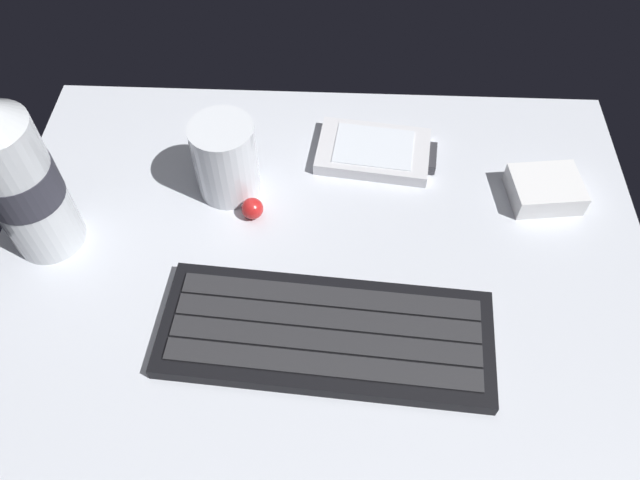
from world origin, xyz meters
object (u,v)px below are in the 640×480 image
Objects in this scene: keyboard at (326,334)px; water_bottle at (17,177)px; handheld_device at (375,151)px; charger_block at (545,189)px; trackball_mouse at (252,208)px; juice_cup at (226,161)px.

water_bottle reaches higher than keyboard.
handheld_device is 1.91× the size of charger_block.
keyboard is at bearing -59.69° from trackball_mouse.
trackball_mouse is (2.81, -3.70, -2.81)cm from juice_cup.
handheld_device is 16.34cm from juice_cup.
juice_cup is at bearing -161.39° from handheld_device.
juice_cup reaches higher than handheld_device.
keyboard is 13.50× the size of trackball_mouse.
water_bottle is 9.45× the size of trackball_mouse.
trackball_mouse is (-12.38, -8.81, 0.37)cm from handheld_device.
juice_cup is at bearing 127.20° from trackball_mouse.
keyboard is 1.43× the size of water_bottle.
handheld_device is at bearing 18.61° from juice_cup.
juice_cup is 0.41× the size of water_bottle.
trackball_mouse is at bearing -52.80° from juice_cup.
water_bottle is at bearing -171.56° from charger_block.
charger_block is at bearing -0.03° from juice_cup.
charger_block is (49.31, 7.31, -7.81)cm from water_bottle.
charger_block is at bearing 8.44° from water_bottle.
keyboard is 4.24× the size of charger_block.
juice_cup is 1.21× the size of charger_block.
charger_block is (32.55, -0.02, -2.71)cm from juice_cup.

